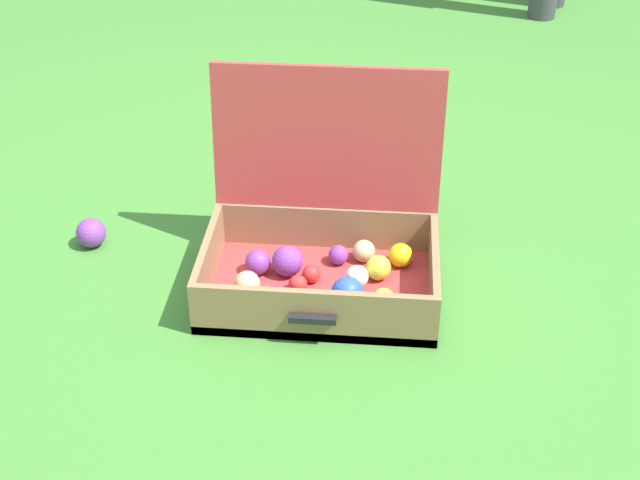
# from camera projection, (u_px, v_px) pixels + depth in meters

# --- Properties ---
(ground_plane) EXTENTS (16.00, 16.00, 0.00)m
(ground_plane) POSITION_uv_depth(u_px,v_px,m) (298.00, 303.00, 2.20)
(ground_plane) COLOR #3D7A2D
(open_suitcase) EXTENTS (0.58, 0.45, 0.52)m
(open_suitcase) POSITION_uv_depth(u_px,v_px,m) (323.00, 246.00, 2.21)
(open_suitcase) COLOR #B23838
(open_suitcase) RESTS_ON ground
(stray_ball_on_grass) EXTENTS (0.08, 0.08, 0.08)m
(stray_ball_on_grass) POSITION_uv_depth(u_px,v_px,m) (91.00, 233.00, 2.39)
(stray_ball_on_grass) COLOR purple
(stray_ball_on_grass) RESTS_ON ground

